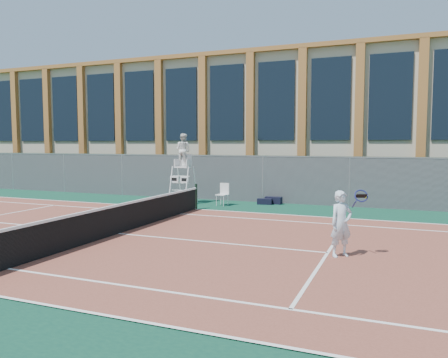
% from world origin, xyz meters
% --- Properties ---
extents(ground, '(120.00, 120.00, 0.00)m').
position_xyz_m(ground, '(0.00, 0.00, 0.00)').
color(ground, '#233814').
extents(apron, '(36.00, 20.00, 0.01)m').
position_xyz_m(apron, '(0.00, 1.00, 0.01)').
color(apron, '#0C382A').
rests_on(apron, ground).
extents(tennis_court, '(23.77, 10.97, 0.02)m').
position_xyz_m(tennis_court, '(0.00, 0.00, 0.02)').
color(tennis_court, brown).
rests_on(tennis_court, apron).
extents(tennis_net, '(0.10, 11.30, 1.10)m').
position_xyz_m(tennis_net, '(0.00, 0.00, 0.54)').
color(tennis_net, black).
rests_on(tennis_net, ground).
extents(fence, '(40.00, 0.06, 2.20)m').
position_xyz_m(fence, '(0.00, 8.80, 1.10)').
color(fence, '#595E60').
rests_on(fence, ground).
extents(hedge, '(40.00, 1.40, 2.20)m').
position_xyz_m(hedge, '(0.00, 10.00, 1.10)').
color(hedge, black).
rests_on(hedge, ground).
extents(building, '(45.00, 10.60, 8.22)m').
position_xyz_m(building, '(0.00, 17.95, 4.15)').
color(building, '#C0B69F').
rests_on(building, ground).
extents(umpire_chair, '(0.93, 1.43, 3.32)m').
position_xyz_m(umpire_chair, '(-1.35, 7.04, 2.43)').
color(umpire_chair, white).
rests_on(umpire_chair, ground).
extents(plastic_chair, '(0.54, 0.54, 1.01)m').
position_xyz_m(plastic_chair, '(0.64, 7.13, 0.61)').
color(plastic_chair, silver).
rests_on(plastic_chair, apron).
extents(sports_bag_near, '(0.80, 0.36, 0.33)m').
position_xyz_m(sports_bag_near, '(2.63, 8.43, 0.18)').
color(sports_bag_near, black).
rests_on(sports_bag_near, apron).
extents(sports_bag_far, '(0.71, 0.39, 0.27)m').
position_xyz_m(sports_bag_far, '(2.30, 8.11, 0.14)').
color(sports_bag_far, black).
rests_on(sports_bag_far, apron).
extents(tennis_player, '(0.98, 0.78, 1.66)m').
position_xyz_m(tennis_player, '(6.75, -0.24, 0.86)').
color(tennis_player, silver).
rests_on(tennis_player, tennis_court).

